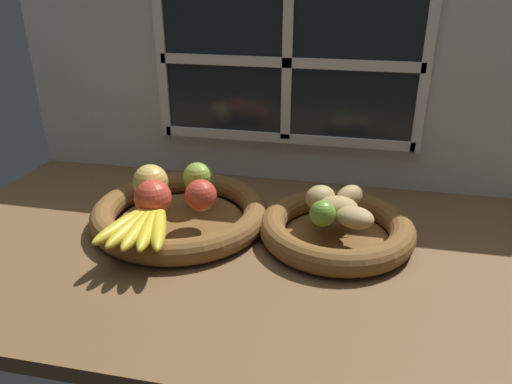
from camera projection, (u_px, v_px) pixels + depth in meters
ground_plane at (264, 237)px, 107.01cm from camera, size 140.00×90.00×3.00cm
back_wall at (288, 74)px, 121.15cm from camera, size 140.00×4.60×55.00cm
fruit_bowl_left at (180, 214)px, 108.19cm from camera, size 38.70×38.70×5.37cm
fruit_bowl_right at (336, 229)px, 101.78cm from camera, size 32.01×32.01×5.37cm
apple_red_right at (201, 195)px, 102.21cm from camera, size 6.69×6.69×6.69cm
apple_green_back at (198, 177)px, 110.73cm from camera, size 6.88×6.88×6.88cm
apple_golden_left at (151, 181)px, 107.46cm from camera, size 7.70×7.70×7.70cm
apple_red_front at (153, 198)px, 100.00cm from camera, size 7.64×7.64×7.64cm
banana_bunch_front at (143, 224)px, 94.47cm from camera, size 15.18×20.05×3.16cm
potato_oblong at (320, 198)px, 102.92cm from camera, size 8.71×8.73×5.17cm
potato_small at (355, 218)px, 96.01cm from camera, size 8.97×7.83×4.05cm
potato_back at (350, 197)px, 103.35cm from camera, size 8.09×8.55×5.06cm
potato_large at (338, 207)px, 99.66cm from camera, size 8.21×6.05×4.43cm
lime_near at (323, 214)px, 96.29cm from camera, size 5.21×5.21×5.21cm
chili_pepper at (340, 213)px, 100.52cm from camera, size 11.12×6.28×1.65cm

